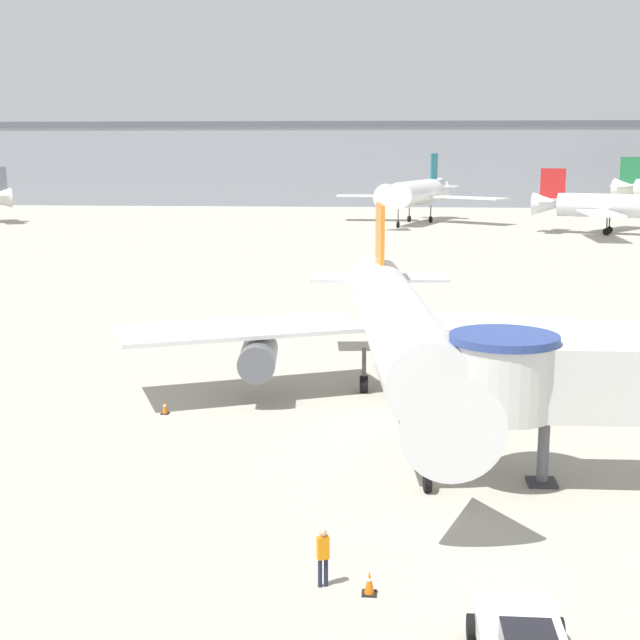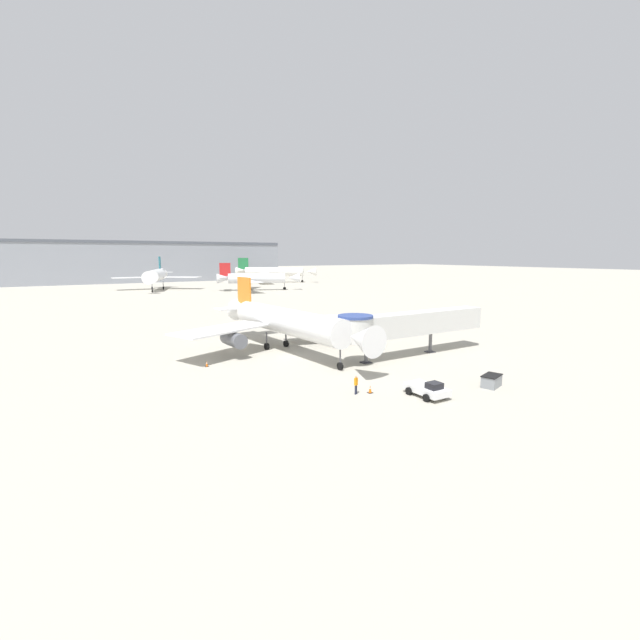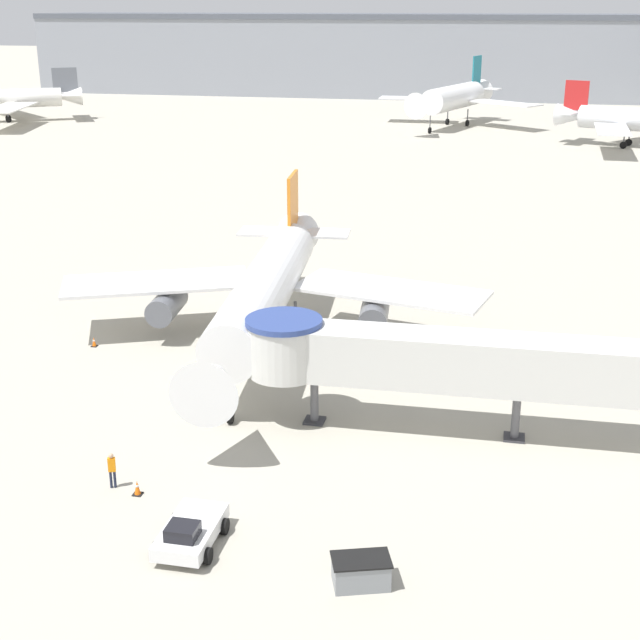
% 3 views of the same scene
% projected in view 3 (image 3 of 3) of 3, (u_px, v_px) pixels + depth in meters
% --- Properties ---
extents(ground_plane, '(800.00, 800.00, 0.00)m').
position_uv_depth(ground_plane, '(249.00, 360.00, 56.80)').
color(ground_plane, '#A8A393').
extents(main_airplane, '(29.44, 31.89, 9.34)m').
position_uv_depth(main_airplane, '(267.00, 288.00, 58.08)').
color(main_airplane, white).
rests_on(main_airplane, ground_plane).
extents(jet_bridge, '(22.57, 4.10, 5.84)m').
position_uv_depth(jet_bridge, '(430.00, 359.00, 46.00)').
color(jet_bridge, silver).
rests_on(jet_bridge, ground_plane).
extents(pushback_tug_white, '(2.48, 4.04, 1.51)m').
position_uv_depth(pushback_tug_white, '(190.00, 532.00, 37.13)').
color(pushback_tug_white, silver).
rests_on(pushback_tug_white, ground_plane).
extents(service_container_gray, '(2.63, 2.06, 1.18)m').
position_uv_depth(service_container_gray, '(361.00, 571.00, 34.71)').
color(service_container_gray, gray).
rests_on(service_container_gray, ground_plane).
extents(traffic_cone_starboard_wing, '(0.46, 0.46, 0.76)m').
position_uv_depth(traffic_cone_starboard_wing, '(442.00, 350.00, 57.54)').
color(traffic_cone_starboard_wing, black).
rests_on(traffic_cone_starboard_wing, ground_plane).
extents(traffic_cone_near_nose, '(0.43, 0.43, 0.72)m').
position_uv_depth(traffic_cone_near_nose, '(137.00, 488.00, 41.18)').
color(traffic_cone_near_nose, black).
rests_on(traffic_cone_near_nose, ground_plane).
extents(traffic_cone_port_wing, '(0.39, 0.39, 0.65)m').
position_uv_depth(traffic_cone_port_wing, '(94.00, 342.00, 58.99)').
color(traffic_cone_port_wing, black).
rests_on(traffic_cone_port_wing, ground_plane).
extents(ground_crew_marshaller, '(0.39, 0.31, 1.79)m').
position_uv_depth(ground_crew_marshaller, '(112.00, 468.00, 41.54)').
color(ground_crew_marshaller, '#1E2338').
rests_on(ground_crew_marshaller, ground_plane).
extents(background_jet_teal_tail, '(30.22, 31.21, 12.07)m').
position_uv_depth(background_jet_teal_tail, '(455.00, 97.00, 162.21)').
color(background_jet_teal_tail, white).
rests_on(background_jet_teal_tail, ground_plane).
extents(terminal_building, '(177.07, 26.39, 19.05)m').
position_uv_depth(terminal_building, '(395.00, 55.00, 217.54)').
color(terminal_building, gray).
rests_on(terminal_building, ground_plane).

